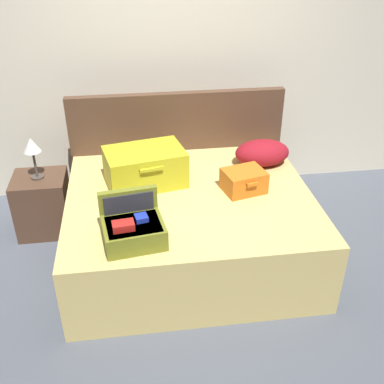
% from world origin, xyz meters
% --- Properties ---
extents(ground_plane, '(12.00, 12.00, 0.00)m').
position_xyz_m(ground_plane, '(0.00, 0.00, 0.00)').
color(ground_plane, '#4C515B').
extents(back_wall, '(8.00, 0.10, 2.60)m').
position_xyz_m(back_wall, '(0.00, 1.65, 1.30)').
color(back_wall, beige).
rests_on(back_wall, ground).
extents(bed, '(1.87, 1.58, 0.58)m').
position_xyz_m(bed, '(0.00, 0.40, 0.29)').
color(bed, tan).
rests_on(bed, ground).
extents(headboard, '(1.90, 0.08, 1.11)m').
position_xyz_m(headboard, '(0.00, 1.23, 0.55)').
color(headboard, '#4C3323').
rests_on(headboard, ground).
extents(hard_case_large, '(0.67, 0.51, 0.29)m').
position_xyz_m(hard_case_large, '(-0.32, 0.64, 0.72)').
color(hard_case_large, gold).
rests_on(hard_case_large, bed).
extents(hard_case_medium, '(0.43, 0.40, 0.30)m').
position_xyz_m(hard_case_medium, '(-0.44, -0.11, 0.68)').
color(hard_case_medium, olive).
rests_on(hard_case_medium, bed).
extents(hard_case_small, '(0.35, 0.31, 0.17)m').
position_xyz_m(hard_case_small, '(0.42, 0.42, 0.66)').
color(hard_case_small, '#D16619').
rests_on(hard_case_small, bed).
extents(pillow_near_headboard, '(0.46, 0.31, 0.22)m').
position_xyz_m(pillow_near_headboard, '(0.68, 0.83, 0.69)').
color(pillow_near_headboard, maroon).
rests_on(pillow_near_headboard, bed).
extents(nightstand, '(0.44, 0.40, 0.53)m').
position_xyz_m(nightstand, '(-1.21, 0.94, 0.26)').
color(nightstand, '#4C3323').
rests_on(nightstand, ground).
extents(table_lamp, '(0.14, 0.14, 0.36)m').
position_xyz_m(table_lamp, '(-1.21, 0.94, 0.80)').
color(table_lamp, '#3F3833').
rests_on(table_lamp, nightstand).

